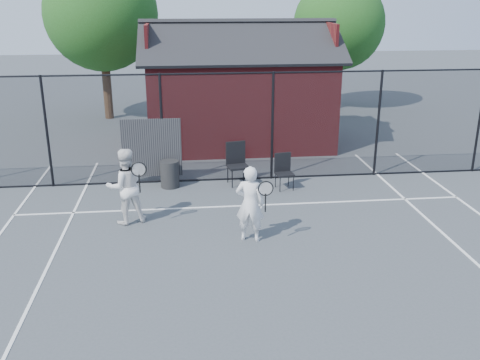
{
  "coord_description": "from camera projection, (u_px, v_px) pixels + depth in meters",
  "views": [
    {
      "loc": [
        -1.45,
        -9.14,
        4.91
      ],
      "look_at": [
        -0.25,
        1.8,
        1.1
      ],
      "focal_mm": 40.0,
      "sensor_mm": 36.0,
      "label": 1
    }
  ],
  "objects": [
    {
      "name": "ground",
      "position": [
        263.0,
        263.0,
        10.34
      ],
      "size": [
        80.0,
        80.0,
        0.0
      ],
      "primitive_type": "plane",
      "color": "#404549",
      "rests_on": "ground"
    },
    {
      "name": "tree_left",
      "position": [
        101.0,
        14.0,
        21.18
      ],
      "size": [
        4.48,
        4.48,
        6.44
      ],
      "color": "#332314",
      "rests_on": "ground"
    },
    {
      "name": "court_lines",
      "position": [
        274.0,
        300.0,
        9.1
      ],
      "size": [
        11.02,
        18.0,
        0.01
      ],
      "color": "white",
      "rests_on": "ground"
    },
    {
      "name": "fence",
      "position": [
        225.0,
        130.0,
        14.53
      ],
      "size": [
        22.04,
        3.0,
        3.0
      ],
      "color": "black",
      "rests_on": "ground"
    },
    {
      "name": "player_back",
      "position": [
        125.0,
        186.0,
        11.93
      ],
      "size": [
        1.03,
        0.9,
        1.74
      ],
      "color": "white",
      "rests_on": "ground"
    },
    {
      "name": "clubhouse",
      "position": [
        239.0,
        97.0,
        18.32
      ],
      "size": [
        6.5,
        4.36,
        4.19
      ],
      "color": "maroon",
      "rests_on": "ground"
    },
    {
      "name": "chair_right",
      "position": [
        238.0,
        165.0,
        14.47
      ],
      "size": [
        0.64,
        0.65,
        1.13
      ],
      "primitive_type": "cube",
      "rotation": [
        0.0,
        0.0,
        0.18
      ],
      "color": "black",
      "rests_on": "ground"
    },
    {
      "name": "tree_right",
      "position": [
        339.0,
        24.0,
        23.31
      ],
      "size": [
        3.97,
        3.97,
        5.7
      ],
      "color": "#332314",
      "rests_on": "ground"
    },
    {
      "name": "waste_bin",
      "position": [
        170.0,
        174.0,
        14.35
      ],
      "size": [
        0.6,
        0.6,
        0.73
      ],
      "primitive_type": "cylinder",
      "rotation": [
        0.0,
        0.0,
        -0.24
      ],
      "color": "#252525",
      "rests_on": "ground"
    },
    {
      "name": "player_front",
      "position": [
        250.0,
        204.0,
        11.07
      ],
      "size": [
        0.77,
        0.61,
        1.64
      ],
      "color": "white",
      "rests_on": "ground"
    },
    {
      "name": "chair_left",
      "position": [
        285.0,
        172.0,
        14.16
      ],
      "size": [
        0.51,
        0.53,
        0.93
      ],
      "primitive_type": "cube",
      "rotation": [
        0.0,
        0.0,
        0.15
      ],
      "color": "black",
      "rests_on": "ground"
    }
  ]
}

